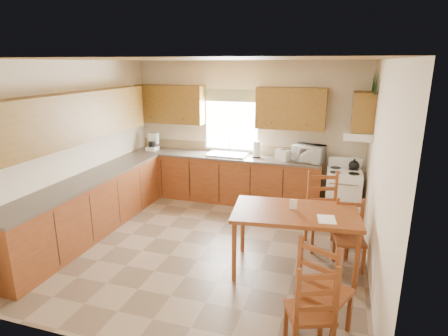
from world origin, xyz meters
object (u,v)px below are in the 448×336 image
(microwave, at_px, (309,153))
(chair_near_left, at_px, (325,285))
(chair_near_right, at_px, (310,306))
(chair_far_left, at_px, (324,212))
(stove, at_px, (342,195))
(dining_table, at_px, (294,241))
(chair_far_right, at_px, (350,236))

(microwave, distance_m, chair_near_left, 3.43)
(chair_near_right, bearing_deg, chair_far_left, -111.95)
(stove, height_order, dining_table, stove)
(chair_far_left, xyz_separation_m, chair_far_right, (0.36, -0.50, -0.10))
(chair_near_right, bearing_deg, microwave, -105.78)
(chair_far_left, bearing_deg, chair_near_left, -104.98)
(microwave, relative_size, chair_near_left, 0.47)
(stove, bearing_deg, chair_far_right, -88.95)
(stove, height_order, chair_near_left, chair_near_left)
(microwave, bearing_deg, chair_far_right, -55.23)
(microwave, relative_size, chair_far_right, 0.56)
(dining_table, xyz_separation_m, chair_far_right, (0.69, 0.30, 0.04))
(dining_table, height_order, chair_near_right, chair_near_right)
(chair_near_left, bearing_deg, dining_table, -43.24)
(chair_near_left, relative_size, chair_far_left, 0.96)
(chair_near_right, bearing_deg, dining_table, -98.70)
(dining_table, distance_m, chair_far_right, 0.76)
(microwave, xyz_separation_m, dining_table, (0.05, -2.26, -0.65))
(dining_table, bearing_deg, chair_near_right, -83.91)
(chair_near_left, distance_m, chair_far_right, 1.42)
(dining_table, height_order, chair_far_right, chair_far_right)
(dining_table, relative_size, chair_near_right, 1.61)
(stove, xyz_separation_m, dining_table, (-0.58, -2.00, -0.00))
(microwave, relative_size, chair_far_left, 0.46)
(microwave, height_order, chair_far_left, microwave)
(chair_near_right, xyz_separation_m, chair_far_right, (0.37, 1.71, -0.03))
(chair_near_right, height_order, chair_far_right, chair_near_right)
(microwave, bearing_deg, dining_table, -74.80)
(chair_near_left, distance_m, chair_far_left, 1.90)
(stove, distance_m, microwave, 0.95)
(microwave, xyz_separation_m, chair_far_right, (0.75, -1.96, -0.62))
(stove, relative_size, chair_near_left, 0.80)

